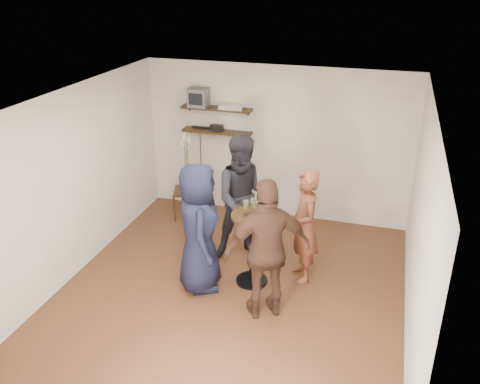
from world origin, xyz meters
name	(u,v)px	position (x,y,z in m)	size (l,w,h in m)	color
room	(230,205)	(0.00, 0.00, 1.30)	(4.58, 5.08, 2.68)	#4C2B18
shelf_upper	(216,108)	(-1.00, 2.38, 1.85)	(1.20, 0.25, 0.04)	black
shelf_lower	(217,132)	(-1.00, 2.38, 1.45)	(1.20, 0.25, 0.04)	black
crt_monitor	(199,97)	(-1.31, 2.38, 2.02)	(0.32, 0.30, 0.30)	#59595B
dvd_deck	(232,107)	(-0.72, 2.38, 1.90)	(0.40, 0.24, 0.06)	silver
radio	(217,128)	(-1.00, 2.38, 1.52)	(0.22, 0.10, 0.10)	black
power_strip	(201,127)	(-1.31, 2.42, 1.48)	(0.30, 0.05, 0.03)	black
side_table	(188,195)	(-1.36, 1.86, 0.45)	(0.57, 0.57, 0.54)	black
vase_lilies	(187,172)	(-1.36, 1.86, 0.87)	(0.20, 0.21, 1.04)	white
drinks_table	(252,239)	(0.20, 0.32, 0.67)	(0.57, 0.57, 1.04)	black
wine_glass_fl	(246,205)	(0.12, 0.29, 1.18)	(0.07, 0.07, 0.21)	silver
wine_glass_fr	(258,206)	(0.28, 0.30, 1.19)	(0.07, 0.07, 0.22)	silver
wine_glass_bl	(253,203)	(0.19, 0.39, 1.18)	(0.07, 0.07, 0.20)	silver
wine_glass_br	(255,205)	(0.24, 0.34, 1.18)	(0.07, 0.07, 0.20)	silver
person_plaid	(304,226)	(0.84, 0.63, 0.81)	(0.59, 0.39, 1.61)	red
person_dark	(245,199)	(-0.09, 0.97, 0.94)	(0.92, 0.71, 1.89)	black
person_navy	(199,228)	(-0.44, 0.03, 0.89)	(0.87, 0.57, 1.79)	black
person_brown	(268,250)	(0.56, -0.29, 0.91)	(1.07, 0.45, 1.83)	#41261B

